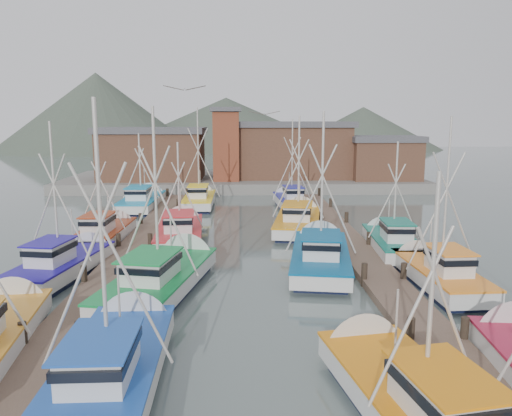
{
  "coord_description": "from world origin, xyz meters",
  "views": [
    {
      "loc": [
        -0.12,
        -25.98,
        8.3
      ],
      "look_at": [
        0.76,
        6.19,
        2.6
      ],
      "focal_mm": 35.0,
      "sensor_mm": 36.0,
      "label": 1
    }
  ],
  "objects_px": {
    "boat_8": "(180,231)",
    "boat_4": "(164,276)",
    "boat_1": "(410,398)",
    "boat_12": "(200,199)",
    "lookout_tower": "(226,144)",
    "boat_0": "(115,364)"
  },
  "relations": [
    {
      "from": "boat_0",
      "to": "boat_4",
      "type": "bearing_deg",
      "value": 87.43
    },
    {
      "from": "boat_0",
      "to": "boat_1",
      "type": "xyz_separation_m",
      "value": [
        8.72,
        -2.21,
        -0.01
      ]
    },
    {
      "from": "boat_4",
      "to": "boat_8",
      "type": "height_order",
      "value": "boat_4"
    },
    {
      "from": "lookout_tower",
      "to": "boat_1",
      "type": "xyz_separation_m",
      "value": [
        6.52,
        -46.39,
        -4.87
      ]
    },
    {
      "from": "lookout_tower",
      "to": "boat_8",
      "type": "relative_size",
      "value": 0.89
    },
    {
      "from": "boat_0",
      "to": "boat_8",
      "type": "xyz_separation_m",
      "value": [
        -0.25,
        19.19,
        -0.01
      ]
    },
    {
      "from": "boat_8",
      "to": "boat_4",
      "type": "bearing_deg",
      "value": -91.58
    },
    {
      "from": "boat_8",
      "to": "boat_12",
      "type": "bearing_deg",
      "value": 85.26
    },
    {
      "from": "boat_0",
      "to": "boat_4",
      "type": "distance_m",
      "value": 9.0
    },
    {
      "from": "boat_1",
      "to": "boat_12",
      "type": "xyz_separation_m",
      "value": [
        -8.81,
        35.41,
        0.01
      ]
    },
    {
      "from": "boat_1",
      "to": "boat_4",
      "type": "bearing_deg",
      "value": 117.07
    },
    {
      "from": "lookout_tower",
      "to": "boat_8",
      "type": "distance_m",
      "value": 25.59
    },
    {
      "from": "boat_4",
      "to": "boat_12",
      "type": "bearing_deg",
      "value": 102.03
    },
    {
      "from": "lookout_tower",
      "to": "boat_1",
      "type": "relative_size",
      "value": 0.89
    },
    {
      "from": "lookout_tower",
      "to": "boat_12",
      "type": "xyz_separation_m",
      "value": [
        -2.29,
        -10.98,
        -4.86
      ]
    },
    {
      "from": "boat_0",
      "to": "boat_8",
      "type": "bearing_deg",
      "value": 89.44
    },
    {
      "from": "boat_12",
      "to": "boat_8",
      "type": "bearing_deg",
      "value": -91.04
    },
    {
      "from": "lookout_tower",
      "to": "boat_12",
      "type": "distance_m",
      "value": 12.23
    },
    {
      "from": "boat_0",
      "to": "lookout_tower",
      "type": "bearing_deg",
      "value": 85.84
    },
    {
      "from": "lookout_tower",
      "to": "boat_4",
      "type": "xyz_separation_m",
      "value": [
        -2.0,
        -35.18,
        -4.87
      ]
    },
    {
      "from": "boat_0",
      "to": "boat_12",
      "type": "relative_size",
      "value": 0.96
    },
    {
      "from": "boat_12",
      "to": "lookout_tower",
      "type": "bearing_deg",
      "value": 77.83
    }
  ]
}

